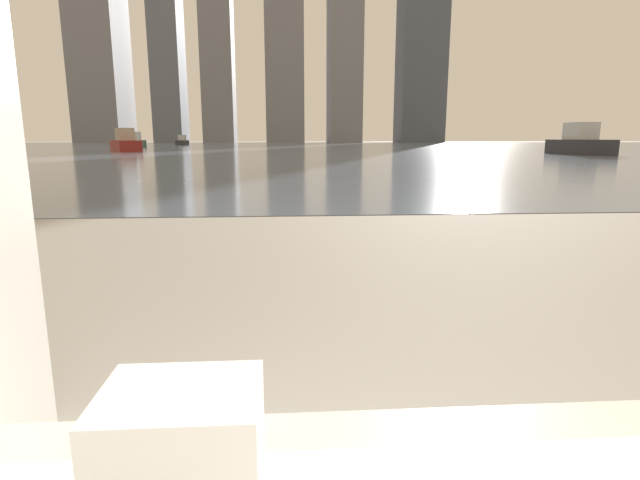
# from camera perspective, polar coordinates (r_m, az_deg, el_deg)

# --- Properties ---
(towel_stack) EXTENTS (0.26, 0.21, 0.16)m
(towel_stack) POSITION_cam_1_polar(r_m,az_deg,el_deg) (0.91, -15.50, -20.71)
(towel_stack) COLOR white
(towel_stack) RESTS_ON bathtub
(harbor_water) EXTENTS (180.00, 110.00, 0.01)m
(harbor_water) POSITION_cam_1_polar(r_m,az_deg,el_deg) (61.84, -3.94, 10.60)
(harbor_water) COLOR slate
(harbor_water) RESTS_ON ground_plane
(harbor_boat_0) EXTENTS (3.64, 5.08, 1.82)m
(harbor_boat_0) POSITION_cam_1_polar(r_m,az_deg,el_deg) (43.52, -21.35, 10.28)
(harbor_boat_0) COLOR maroon
(harbor_boat_0) RESTS_ON harbor_water
(harbor_boat_1) EXTENTS (2.00, 5.43, 2.02)m
(harbor_boat_1) POSITION_cam_1_polar(r_m,az_deg,el_deg) (36.70, 27.53, 9.78)
(harbor_boat_1) COLOR #2D2D33
(harbor_boat_1) RESTS_ON harbor_water
(harbor_boat_4) EXTENTS (1.77, 4.61, 1.70)m
(harbor_boat_4) POSITION_cam_1_polar(r_m,az_deg,el_deg) (59.83, -20.43, 10.46)
(harbor_boat_4) COLOR #335647
(harbor_boat_4) RESTS_ON harbor_water
(harbor_boat_5) EXTENTS (1.38, 3.93, 1.47)m
(harbor_boat_5) POSITION_cam_1_polar(r_m,az_deg,el_deg) (79.02, -15.46, 10.80)
(harbor_boat_5) COLOR #2D2D33
(harbor_boat_5) RESTS_ON harbor_water
(skyline_tower_1) EXTENTS (6.21, 9.29, 59.91)m
(skyline_tower_1) POSITION_cam_1_polar(r_m,az_deg,el_deg) (123.97, -17.36, 24.59)
(skyline_tower_1) COLOR slate
(skyline_tower_1) RESTS_ON ground_plane
(skyline_tower_2) EXTENTS (6.81, 8.74, 56.19)m
(skyline_tower_2) POSITION_cam_1_polar(r_m,az_deg,el_deg) (121.77, -11.81, 24.20)
(skyline_tower_2) COLOR slate
(skyline_tower_2) RESTS_ON ground_plane
(skyline_tower_4) EXTENTS (7.02, 12.77, 38.62)m
(skyline_tower_4) POSITION_cam_1_polar(r_m,az_deg,el_deg) (120.01, 2.78, 20.34)
(skyline_tower_4) COLOR slate
(skyline_tower_4) RESTS_ON ground_plane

